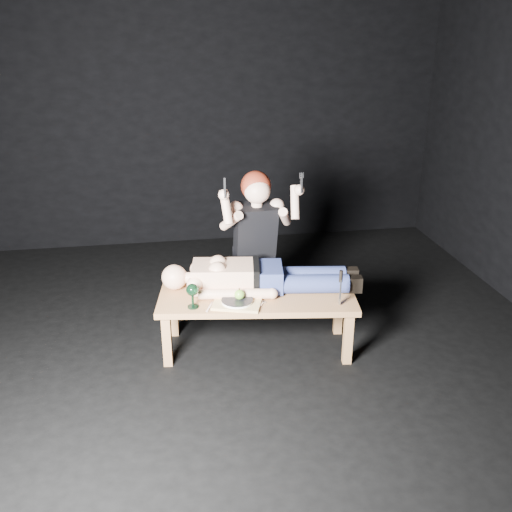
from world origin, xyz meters
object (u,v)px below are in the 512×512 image
(table, at_px, (257,322))
(carving_knife, at_px, (340,288))
(kneeling_woman, at_px, (253,243))
(goblet, at_px, (193,296))
(lying_man, at_px, (262,274))
(serving_tray, at_px, (237,303))

(table, distance_m, carving_knife, 0.71)
(kneeling_woman, height_order, goblet, kneeling_woman)
(lying_man, bearing_deg, table, -108.43)
(kneeling_woman, bearing_deg, lying_man, -93.71)
(serving_tray, relative_size, carving_knife, 1.26)
(lying_man, bearing_deg, serving_tray, -125.47)
(carving_knife, bearing_deg, serving_tray, 178.15)
(kneeling_woman, bearing_deg, goblet, -133.26)
(table, height_order, lying_man, lying_man)
(lying_man, relative_size, serving_tray, 4.05)
(kneeling_woman, bearing_deg, carving_knife, -61.36)
(kneeling_woman, relative_size, serving_tray, 3.90)
(lying_man, xyz_separation_m, kneeling_woman, (-0.00, 0.43, 0.09))
(table, xyz_separation_m, lying_man, (0.06, 0.12, 0.35))
(table, bearing_deg, lying_man, 71.57)
(lying_man, height_order, kneeling_woman, kneeling_woman)
(goblet, bearing_deg, table, 12.99)
(kneeling_woman, distance_m, carving_knife, 0.94)
(carving_knife, bearing_deg, table, 164.45)
(lying_man, bearing_deg, carving_knife, -27.91)
(table, distance_m, lying_man, 0.37)
(table, bearing_deg, kneeling_woman, 91.87)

